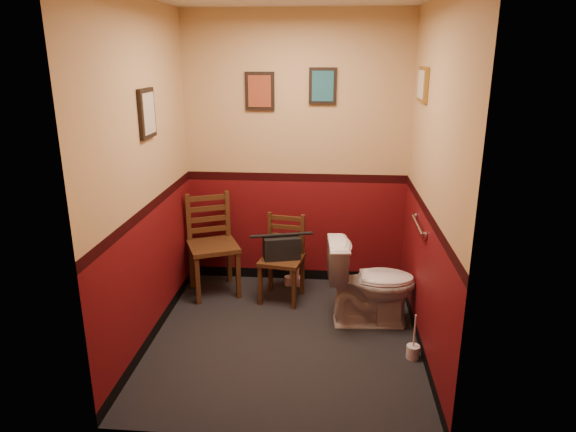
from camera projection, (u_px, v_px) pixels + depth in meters
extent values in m
cube|color=black|center=(286.00, 338.00, 4.33)|extent=(2.20, 2.40, 0.00)
cube|color=#590C10|center=(296.00, 153.00, 5.07)|extent=(2.20, 0.00, 2.70)
cube|color=#590C10|center=(265.00, 235.00, 2.79)|extent=(2.20, 0.00, 2.70)
cube|color=#590C10|center=(146.00, 179.00, 4.01)|extent=(0.00, 2.40, 2.70)
cube|color=#590C10|center=(431.00, 185.00, 3.84)|extent=(0.00, 2.40, 2.70)
cylinder|color=silver|center=(417.00, 225.00, 4.20)|extent=(0.03, 0.50, 0.03)
cylinder|color=silver|center=(425.00, 235.00, 3.96)|extent=(0.02, 0.06, 0.06)
cylinder|color=silver|center=(415.00, 216.00, 4.43)|extent=(0.02, 0.06, 0.06)
cube|color=black|center=(260.00, 91.00, 4.90)|extent=(0.28, 0.03, 0.36)
cube|color=brown|center=(260.00, 91.00, 4.88)|extent=(0.22, 0.01, 0.30)
cube|color=black|center=(323.00, 86.00, 4.83)|extent=(0.26, 0.03, 0.34)
cube|color=#205A68|center=(323.00, 86.00, 4.82)|extent=(0.20, 0.01, 0.28)
cube|color=black|center=(147.00, 113.00, 3.96)|extent=(0.03, 0.30, 0.38)
cube|color=#C0B297|center=(149.00, 113.00, 3.96)|extent=(0.01, 0.24, 0.31)
cube|color=olive|center=(423.00, 84.00, 4.20)|extent=(0.03, 0.34, 0.28)
cube|color=#C0B297|center=(421.00, 84.00, 4.20)|extent=(0.01, 0.28, 0.22)
imported|color=white|center=(371.00, 283.00, 4.47)|extent=(0.80, 0.48, 0.76)
cylinder|color=silver|center=(413.00, 352.00, 4.03)|extent=(0.10, 0.10, 0.10)
cylinder|color=silver|center=(415.00, 332.00, 3.98)|extent=(0.01, 0.01, 0.30)
cube|color=#4C2C17|center=(213.00, 246.00, 5.02)|extent=(0.61, 0.61, 0.04)
cube|color=#4C2C17|center=(198.00, 280.00, 4.85)|extent=(0.06, 0.06, 0.49)
cube|color=#4C2C17|center=(191.00, 265.00, 5.21)|extent=(0.06, 0.06, 0.49)
cube|color=#4C2C17|center=(238.00, 274.00, 4.97)|extent=(0.06, 0.06, 0.49)
cube|color=#4C2C17|center=(229.00, 260.00, 5.33)|extent=(0.06, 0.06, 0.49)
cube|color=#4C2C17|center=(188.00, 218.00, 5.06)|extent=(0.06, 0.05, 0.49)
cube|color=#4C2C17|center=(227.00, 215.00, 5.19)|extent=(0.06, 0.05, 0.49)
cube|color=#4C2C17|center=(209.00, 229.00, 5.17)|extent=(0.35, 0.17, 0.05)
cube|color=#4C2C17|center=(208.00, 219.00, 5.13)|extent=(0.35, 0.17, 0.05)
cube|color=#4C2C17|center=(208.00, 209.00, 5.10)|extent=(0.35, 0.17, 0.05)
cube|color=#4C2C17|center=(207.00, 198.00, 5.07)|extent=(0.35, 0.17, 0.05)
cube|color=#4C2C17|center=(282.00, 260.00, 4.89)|extent=(0.45, 0.45, 0.04)
cube|color=#4C2C17|center=(260.00, 285.00, 4.84)|extent=(0.04, 0.04, 0.41)
cube|color=#4C2C17|center=(270.00, 271.00, 5.15)|extent=(0.04, 0.04, 0.41)
cube|color=#4C2C17|center=(294.00, 289.00, 4.76)|extent=(0.04, 0.04, 0.41)
cube|color=#4C2C17|center=(302.00, 275.00, 5.07)|extent=(0.04, 0.04, 0.41)
cube|color=#4C2C17|center=(270.00, 232.00, 5.03)|extent=(0.04, 0.04, 0.41)
cube|color=#4C2C17|center=(303.00, 235.00, 4.95)|extent=(0.04, 0.04, 0.41)
cube|color=#4C2C17|center=(286.00, 245.00, 5.02)|extent=(0.31, 0.08, 0.04)
cube|color=#4C2C17|center=(286.00, 236.00, 4.99)|extent=(0.31, 0.08, 0.04)
cube|color=#4C2C17|center=(286.00, 227.00, 4.97)|extent=(0.31, 0.08, 0.04)
cube|color=#4C2C17|center=(286.00, 218.00, 4.94)|extent=(0.31, 0.08, 0.04)
cube|color=black|center=(282.00, 248.00, 4.86)|extent=(0.38, 0.26, 0.21)
cylinder|color=black|center=(282.00, 235.00, 4.82)|extent=(0.30, 0.11, 0.03)
cylinder|color=silver|center=(289.00, 281.00, 5.31)|extent=(0.10, 0.10, 0.09)
cylinder|color=silver|center=(300.00, 281.00, 5.30)|extent=(0.10, 0.10, 0.09)
cylinder|color=silver|center=(294.00, 273.00, 5.27)|extent=(0.10, 0.10, 0.09)
cylinder|color=silver|center=(294.00, 266.00, 5.23)|extent=(0.10, 0.10, 0.09)
cylinder|color=silver|center=(295.00, 257.00, 5.23)|extent=(0.10, 0.10, 0.09)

